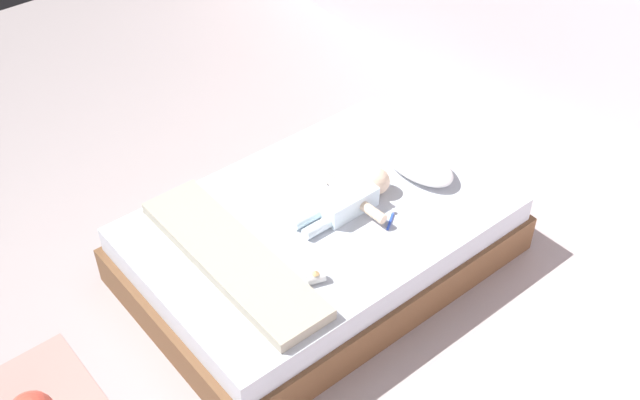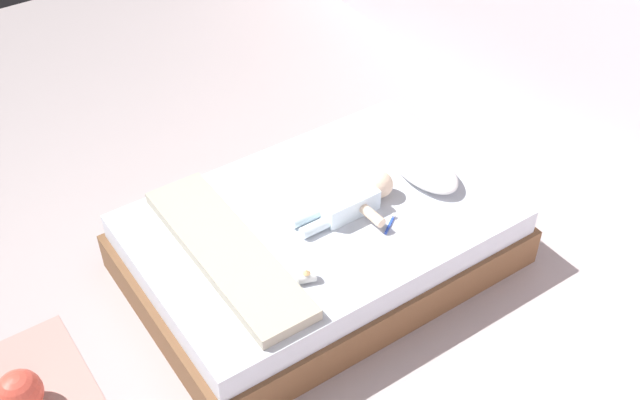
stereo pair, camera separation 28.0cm
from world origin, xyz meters
name	(u,v)px [view 2 (the right image)]	position (x,y,z in m)	size (l,w,h in m)	color
ground_plane	(158,322)	(0.00, 0.00, 0.00)	(8.00, 8.00, 0.00)	#A49798
bed	(320,240)	(0.13, 0.96, 0.19)	(1.38, 2.07, 0.39)	brown
pillow	(424,168)	(0.19, 1.63, 0.44)	(0.50, 0.27, 0.11)	white
baby	(352,199)	(0.18, 1.13, 0.45)	(0.50, 0.62, 0.15)	white
toothbrush	(390,223)	(0.41, 1.22, 0.39)	(0.10, 0.13, 0.02)	blue
toy_ball	(19,393)	(0.12, -0.76, 0.12)	(0.23, 0.23, 0.23)	#D14838
blanket	(227,252)	(0.13, 0.39, 0.42)	(1.24, 0.33, 0.06)	#A9A18E
baby_bottle	(306,277)	(0.50, 0.62, 0.42)	(0.09, 0.11, 0.08)	white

